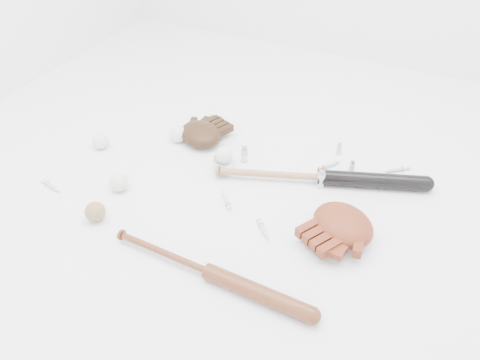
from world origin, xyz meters
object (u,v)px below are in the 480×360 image
at_px(glove_dark, 201,134).
at_px(pedestal, 224,166).
at_px(bat_wood, 208,272).
at_px(bat_dark, 320,177).

height_order(glove_dark, pedestal, glove_dark).
bearing_deg(bat_wood, bat_dark, 76.20).
distance_m(bat_wood, pedestal, 0.61).
bearing_deg(pedestal, glove_dark, 144.12).
xyz_separation_m(bat_dark, pedestal, (-0.41, -0.09, -0.01)).
bearing_deg(glove_dark, pedestal, -14.03).
bearing_deg(pedestal, bat_dark, 12.49).
distance_m(bat_dark, pedestal, 0.42).
height_order(bat_wood, pedestal, bat_wood).
height_order(bat_wood, glove_dark, glove_dark).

